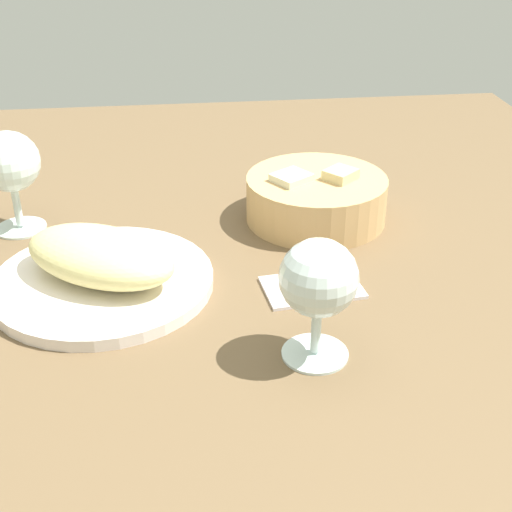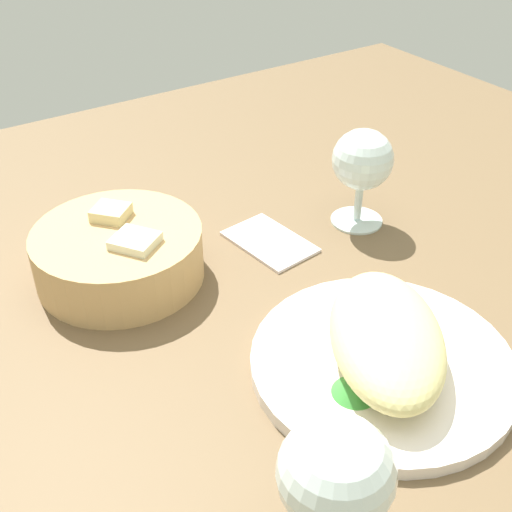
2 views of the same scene
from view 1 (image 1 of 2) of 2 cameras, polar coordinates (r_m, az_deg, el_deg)
name	(u,v)px [view 1 (image 1 of 2)]	position (r cm, az deg, el deg)	size (l,w,h in cm)	color
ground_plane	(159,291)	(83.59, -7.78, -2.79)	(140.00, 140.00, 2.00)	brown
plate	(103,283)	(82.87, -12.19, -2.15)	(25.25, 25.25, 1.40)	white
omelette	(100,257)	(81.20, -12.44, -0.10)	(18.85, 10.42, 5.38)	#E2D789
lettuce_garnish	(89,250)	(87.14, -13.28, 0.51)	(4.21, 4.21, 1.63)	#388E36
bread_basket	(316,198)	(96.22, 4.82, 4.67)	(18.89, 18.89, 7.40)	tan
wine_glass_near	(318,283)	(66.58, 5.03, -2.17)	(7.59, 7.59, 12.68)	silver
wine_glass_far	(10,166)	(96.09, -19.16, 6.88)	(7.82, 7.82, 13.47)	silver
folded_napkin	(312,286)	(81.32, 4.54, -2.42)	(11.00, 7.00, 0.80)	white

